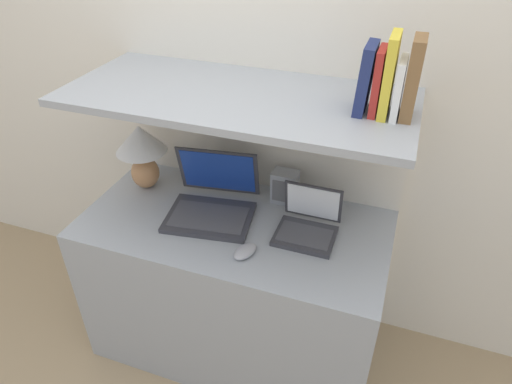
% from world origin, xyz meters
% --- Properties ---
extents(wall_back, '(6.00, 0.05, 2.40)m').
position_xyz_m(wall_back, '(0.00, 0.70, 1.20)').
color(wall_back, silver).
rests_on(wall_back, ground_plane).
extents(desk, '(1.28, 0.63, 0.75)m').
position_xyz_m(desk, '(0.00, 0.32, 0.38)').
color(desk, '#999EA3').
rests_on(desk, ground_plane).
extents(back_riser, '(1.28, 0.04, 1.27)m').
position_xyz_m(back_riser, '(0.00, 0.65, 0.63)').
color(back_riser, silver).
rests_on(back_riser, ground_plane).
extents(shelf, '(1.28, 0.57, 0.03)m').
position_xyz_m(shelf, '(0.00, 0.39, 1.28)').
color(shelf, '#999EA3').
rests_on(shelf, back_riser).
extents(table_lamp, '(0.22, 0.22, 0.31)m').
position_xyz_m(table_lamp, '(-0.48, 0.44, 0.95)').
color(table_lamp, '#B27A4C').
rests_on(table_lamp, desk).
extents(laptop_large, '(0.40, 0.38, 0.26)m').
position_xyz_m(laptop_large, '(-0.11, 0.36, 0.80)').
color(laptop_large, '#333338').
rests_on(laptop_large, desk).
extents(laptop_small, '(0.24, 0.22, 0.19)m').
position_xyz_m(laptop_small, '(0.30, 0.36, 0.79)').
color(laptop_small, '#333338').
rests_on(laptop_small, desk).
extents(computer_mouse, '(0.09, 0.12, 0.03)m').
position_xyz_m(computer_mouse, '(0.11, 0.15, 0.77)').
color(computer_mouse, '#99999E').
rests_on(computer_mouse, desk).
extents(router_box, '(0.11, 0.08, 0.15)m').
position_xyz_m(router_box, '(0.15, 0.54, 0.82)').
color(router_box, gray).
rests_on(router_box, desk).
extents(book_brown, '(0.04, 0.12, 0.25)m').
position_xyz_m(book_brown, '(0.59, 0.39, 1.42)').
color(book_brown, brown).
rests_on(book_brown, shelf).
extents(book_white, '(0.02, 0.14, 0.19)m').
position_xyz_m(book_white, '(0.55, 0.39, 1.39)').
color(book_white, silver).
rests_on(book_white, shelf).
extents(book_yellow, '(0.03, 0.14, 0.26)m').
position_xyz_m(book_yellow, '(0.52, 0.39, 1.42)').
color(book_yellow, gold).
rests_on(book_yellow, shelf).
extents(book_red, '(0.02, 0.12, 0.21)m').
position_xyz_m(book_red, '(0.49, 0.39, 1.40)').
color(book_red, '#A82823').
rests_on(book_red, shelf).
extents(book_navy, '(0.05, 0.14, 0.22)m').
position_xyz_m(book_navy, '(0.45, 0.39, 1.40)').
color(book_navy, navy).
rests_on(book_navy, shelf).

